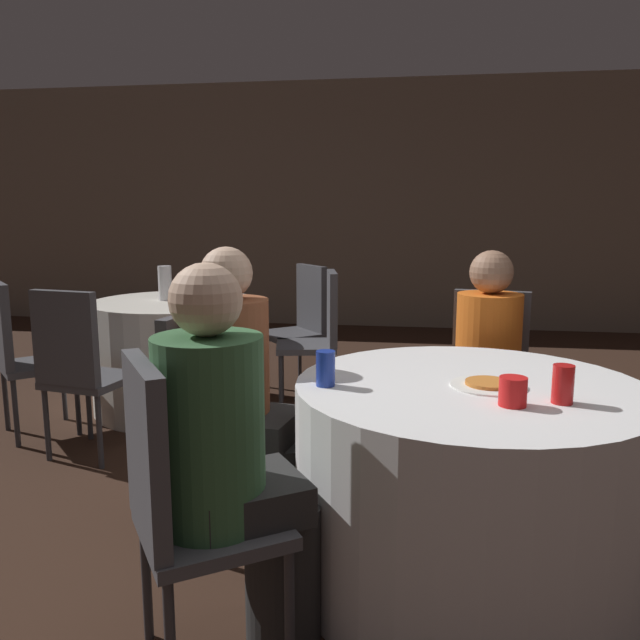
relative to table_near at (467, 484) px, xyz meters
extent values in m
plane|color=#382319|center=(-0.10, -0.04, -0.37)|extent=(16.00, 16.00, 0.00)
cube|color=gray|center=(-0.10, 5.15, 1.03)|extent=(16.00, 0.06, 2.80)
cylinder|color=white|center=(0.00, 0.00, 0.00)|extent=(1.22, 1.22, 0.74)
cylinder|color=white|center=(-1.79, 1.80, 0.00)|extent=(1.12, 1.12, 0.74)
cube|color=#47474C|center=(-0.77, -0.53, 0.05)|extent=(0.56, 0.56, 0.04)
cube|color=#47474C|center=(-0.92, -0.63, 0.32)|extent=(0.26, 0.34, 0.50)
cylinder|color=#333338|center=(-0.73, -0.29, -0.17)|extent=(0.03, 0.03, 0.40)
cylinder|color=#333338|center=(-0.53, -0.57, -0.17)|extent=(0.03, 0.03, 0.40)
cylinder|color=#333338|center=(-1.01, -0.48, -0.17)|extent=(0.03, 0.03, 0.40)
cube|color=#47474C|center=(-0.92, 0.15, 0.05)|extent=(0.46, 0.46, 0.04)
cube|color=#47474C|center=(-1.10, 0.18, 0.32)|extent=(0.11, 0.38, 0.50)
cylinder|color=#333338|center=(-0.72, 0.29, -0.17)|extent=(0.03, 0.03, 0.40)
cylinder|color=#333338|center=(-0.78, -0.04, -0.17)|extent=(0.03, 0.03, 0.40)
cylinder|color=#333338|center=(-1.06, 0.35, -0.17)|extent=(0.03, 0.03, 0.40)
cylinder|color=#333338|center=(-1.12, 0.01, -0.17)|extent=(0.03, 0.03, 0.40)
cube|color=#47474C|center=(0.16, 0.92, 0.05)|extent=(0.46, 0.46, 0.04)
cube|color=#47474C|center=(0.19, 1.10, 0.32)|extent=(0.38, 0.11, 0.50)
cylinder|color=#333338|center=(0.30, 0.72, -0.17)|extent=(0.03, 0.03, 0.40)
cylinder|color=#333338|center=(-0.04, 0.78, -0.17)|extent=(0.03, 0.03, 0.40)
cylinder|color=#333338|center=(0.36, 1.06, -0.17)|extent=(0.03, 0.03, 0.40)
cylinder|color=#333338|center=(0.02, 1.12, -0.17)|extent=(0.03, 0.03, 0.40)
cube|color=#47474C|center=(-0.93, 1.97, 0.05)|extent=(0.47, 0.47, 0.04)
cube|color=#47474C|center=(-0.75, 2.01, 0.32)|extent=(0.12, 0.38, 0.50)
cylinder|color=#333338|center=(-1.07, 1.77, -0.17)|extent=(0.03, 0.03, 0.40)
cylinder|color=#333338|center=(-1.13, 2.10, -0.17)|extent=(0.03, 0.03, 0.40)
cylinder|color=#333338|center=(-0.73, 1.84, -0.17)|extent=(0.03, 0.03, 0.40)
cylinder|color=#333338|center=(-0.80, 2.17, -0.17)|extent=(0.03, 0.03, 0.40)
cube|color=#47474C|center=(-1.95, 0.94, 0.05)|extent=(0.46, 0.46, 0.04)
cube|color=#47474C|center=(-1.98, 0.76, 0.32)|extent=(0.38, 0.12, 0.50)
cylinder|color=#333338|center=(-2.08, 1.13, -0.17)|extent=(0.03, 0.03, 0.40)
cylinder|color=#333338|center=(-1.75, 1.07, -0.17)|extent=(0.03, 0.03, 0.40)
cylinder|color=#333338|center=(-2.14, 0.80, -0.17)|extent=(0.03, 0.03, 0.40)
cylinder|color=#333338|center=(-1.81, 0.74, -0.17)|extent=(0.03, 0.03, 0.40)
cube|color=#47474C|center=(-1.11, 2.36, 0.05)|extent=(0.56, 0.56, 0.04)
cube|color=#47474C|center=(-0.97, 2.47, 0.32)|extent=(0.28, 0.33, 0.50)
cylinder|color=#333338|center=(-1.14, 2.12, -0.17)|extent=(0.03, 0.03, 0.40)
cylinder|color=#333338|center=(-1.35, 2.38, -0.17)|extent=(0.03, 0.03, 0.40)
cylinder|color=#333338|center=(-0.87, 2.34, -0.17)|extent=(0.03, 0.03, 0.40)
cylinder|color=#333338|center=(-1.09, 2.60, -0.17)|extent=(0.03, 0.03, 0.40)
cube|color=#47474C|center=(-2.43, 1.19, 0.05)|extent=(0.57, 0.57, 0.04)
cube|color=#47474C|center=(-2.56, 1.07, 0.32)|extent=(0.30, 0.31, 0.50)
cylinder|color=#333338|center=(-2.42, 1.43, -0.17)|extent=(0.03, 0.03, 0.40)
cylinder|color=#333338|center=(-2.19, 1.19, -0.17)|extent=(0.03, 0.03, 0.40)
cylinder|color=#333338|center=(-2.67, 1.20, -0.17)|extent=(0.03, 0.03, 0.40)
cylinder|color=#333338|center=(-2.43, 0.95, -0.17)|extent=(0.03, 0.03, 0.40)
cylinder|color=#282828|center=(-0.70, 0.12, -0.15)|extent=(0.24, 0.24, 0.44)
cube|color=#282828|center=(-0.81, 0.14, 0.12)|extent=(0.37, 0.35, 0.12)
cylinder|color=brown|center=(-0.92, 0.15, 0.35)|extent=(0.32, 0.32, 0.56)
sphere|color=#DBB293|center=(-0.92, 0.15, 0.73)|extent=(0.20, 0.20, 0.20)
cylinder|color=#282828|center=(-0.59, -0.40, -0.15)|extent=(0.24, 0.24, 0.44)
cube|color=#282828|center=(-0.68, -0.46, 0.12)|extent=(0.43, 0.43, 0.12)
cylinder|color=#38663D|center=(-0.77, -0.53, 0.35)|extent=(0.31, 0.31, 0.55)
sphere|color=#DBB293|center=(-0.77, -0.53, 0.72)|extent=(0.20, 0.20, 0.20)
cylinder|color=black|center=(0.12, 0.70, -0.15)|extent=(0.24, 0.24, 0.44)
cube|color=black|center=(0.14, 0.81, 0.12)|extent=(0.35, 0.37, 0.12)
cylinder|color=orange|center=(0.16, 0.92, 0.32)|extent=(0.31, 0.31, 0.50)
sphere|color=#997056|center=(0.16, 0.92, 0.68)|extent=(0.21, 0.21, 0.21)
cylinder|color=white|center=(0.06, -0.03, 0.37)|extent=(0.26, 0.26, 0.01)
cylinder|color=orange|center=(0.06, -0.03, 0.38)|extent=(0.16, 0.16, 0.01)
cylinder|color=#1E38A5|center=(-0.50, -0.10, 0.43)|extent=(0.07, 0.07, 0.12)
cylinder|color=red|center=(0.26, -0.19, 0.43)|extent=(0.07, 0.07, 0.12)
cylinder|color=red|center=(0.10, -0.24, 0.42)|extent=(0.09, 0.09, 0.09)
cylinder|color=white|center=(-1.87, 1.82, 0.49)|extent=(0.09, 0.09, 0.23)
camera|label=1|loc=(-0.20, -2.15, 0.96)|focal=35.00mm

